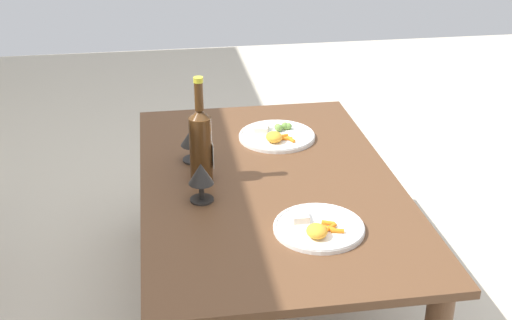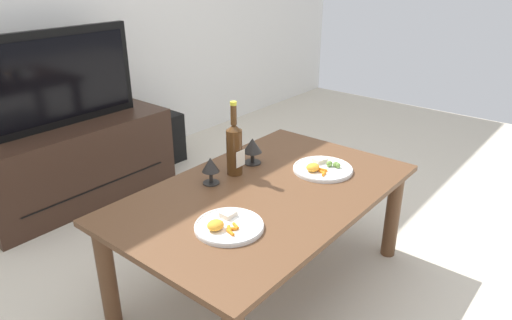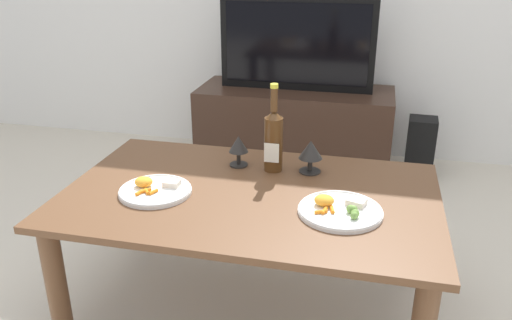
{
  "view_description": "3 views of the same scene",
  "coord_description": "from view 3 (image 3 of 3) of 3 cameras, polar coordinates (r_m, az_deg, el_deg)",
  "views": [
    {
      "loc": [
        -1.89,
        0.34,
        1.48
      ],
      "look_at": [
        -0.02,
        0.04,
        0.57
      ],
      "focal_mm": 47.84,
      "sensor_mm": 36.0,
      "label": 1
    },
    {
      "loc": [
        -1.37,
        -1.06,
        1.38
      ],
      "look_at": [
        0.04,
        0.08,
        0.59
      ],
      "focal_mm": 32.31,
      "sensor_mm": 36.0,
      "label": 2
    },
    {
      "loc": [
        0.39,
        -1.59,
        1.29
      ],
      "look_at": [
        0.01,
        0.06,
        0.59
      ],
      "focal_mm": 36.33,
      "sensor_mm": 36.0,
      "label": 3
    }
  ],
  "objects": [
    {
      "name": "tv_screen",
      "position": [
        3.1,
        4.51,
        12.68
      ],
      "size": [
        0.91,
        0.05,
        0.55
      ],
      "color": "black",
      "rests_on": "tv_stand"
    },
    {
      "name": "goblet_left",
      "position": [
        2.01,
        -1.94,
        1.56
      ],
      "size": [
        0.08,
        0.08,
        0.12
      ],
      "color": "black",
      "rests_on": "dining_table"
    },
    {
      "name": "ground_plane",
      "position": [
        2.08,
        -0.59,
        -15.74
      ],
      "size": [
        6.4,
        6.4,
        0.0
      ],
      "primitive_type": "plane",
      "color": "beige"
    },
    {
      "name": "dinner_plate_left",
      "position": [
        1.84,
        -11.09,
        -3.23
      ],
      "size": [
        0.25,
        0.25,
        0.05
      ],
      "color": "white",
      "rests_on": "dining_table"
    },
    {
      "name": "goblet_right",
      "position": [
        1.96,
        6.03,
        0.96
      ],
      "size": [
        0.09,
        0.09,
        0.13
      ],
      "color": "black",
      "rests_on": "dining_table"
    },
    {
      "name": "dining_table",
      "position": [
        1.85,
        -0.64,
        -5.64
      ],
      "size": [
        1.3,
        0.81,
        0.49
      ],
      "color": "brown",
      "rests_on": "ground_plane"
    },
    {
      "name": "dinner_plate_right",
      "position": [
        1.7,
        9.22,
        -5.41
      ],
      "size": [
        0.27,
        0.27,
        0.05
      ],
      "color": "white",
      "rests_on": "dining_table"
    },
    {
      "name": "floor_speaker",
      "position": [
        3.23,
        17.64,
        1.34
      ],
      "size": [
        0.17,
        0.17,
        0.36
      ],
      "primitive_type": "cube",
      "rotation": [
        0.0,
        0.0,
        -0.05
      ],
      "color": "black",
      "rests_on": "ground_plane"
    },
    {
      "name": "tv_stand",
      "position": [
        3.23,
        4.24,
        3.58
      ],
      "size": [
        1.17,
        0.48,
        0.49
      ],
      "color": "#382319",
      "rests_on": "ground_plane"
    },
    {
      "name": "wine_bottle",
      "position": [
        1.95,
        1.94,
        2.43
      ],
      "size": [
        0.07,
        0.07,
        0.34
      ],
      "color": "#4C2D14",
      "rests_on": "dining_table"
    }
  ]
}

